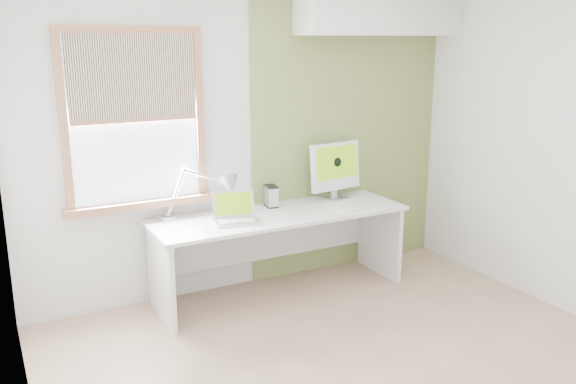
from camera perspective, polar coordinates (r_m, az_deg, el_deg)
room at (r=3.78m, az=7.42°, el=0.92°), size 4.04×3.54×2.64m
accent_wall at (r=5.75m, az=5.66°, el=5.56°), size 2.00×0.02×2.60m
soffit at (r=5.66m, az=8.70°, el=16.51°), size 1.60×0.40×0.42m
window at (r=4.89m, az=-14.23°, el=6.55°), size 1.20×0.14×1.42m
desk at (r=5.23m, az=-1.07°, el=-3.87°), size 2.20×0.70×0.73m
desk_lamp at (r=5.03m, az=-6.61°, el=0.21°), size 0.71×0.39×0.42m
laptop at (r=4.90m, az=-5.00°, el=-2.07°), size 0.39×0.34×0.24m
phone_dock at (r=5.28m, az=-1.54°, el=-1.10°), size 0.07×0.07×0.12m
external_drive at (r=5.29m, az=-1.60°, el=-0.39°), size 0.11×0.16×0.19m
imac at (r=5.54m, az=4.48°, el=2.33°), size 0.54×0.20×0.52m
keyboard at (r=5.28m, az=7.16°, el=-1.50°), size 0.48×0.16×0.02m
mouse at (r=5.07m, az=3.73°, el=-2.05°), size 0.06×0.10×0.03m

